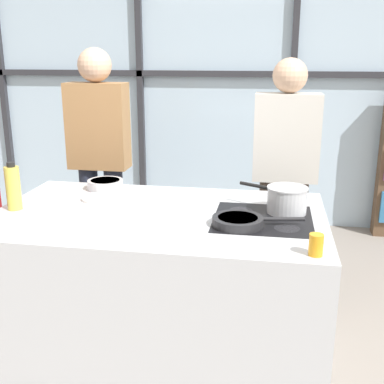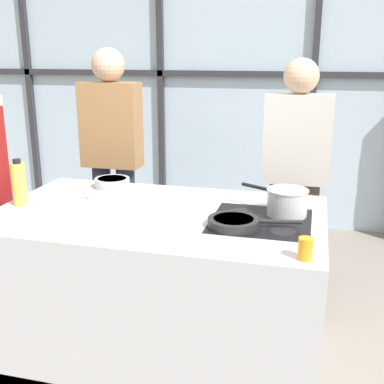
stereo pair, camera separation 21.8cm
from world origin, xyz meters
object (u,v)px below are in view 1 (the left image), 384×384
at_px(frying_pan, 239,221).
at_px(juice_glass_near, 316,245).
at_px(white_plate, 100,198).
at_px(oil_bottle, 13,188).
at_px(spectator_center_left, 285,164).
at_px(spectator_far_left, 99,151).
at_px(saucepan, 287,199).
at_px(mixing_bowl, 105,184).

distance_m(frying_pan, juice_glass_near, 0.48).
relative_size(white_plate, oil_bottle, 0.83).
bearing_deg(juice_glass_near, spectator_center_left, 94.47).
bearing_deg(spectator_far_left, frying_pan, 136.01).
height_order(spectator_center_left, saucepan, spectator_center_left).
bearing_deg(spectator_center_left, juice_glass_near, 94.47).
bearing_deg(juice_glass_near, mixing_bowl, 145.82).
bearing_deg(white_plate, oil_bottle, -146.63).
distance_m(white_plate, juice_glass_near, 1.38).
xyz_separation_m(spectator_center_left, oil_bottle, (-1.51, -1.06, 0.05)).
distance_m(spectator_center_left, mixing_bowl, 1.29).
relative_size(spectator_far_left, mixing_bowl, 7.81).
xyz_separation_m(spectator_center_left, juice_glass_near, (0.11, -1.44, -0.03)).
bearing_deg(mixing_bowl, spectator_far_left, 113.30).
relative_size(spectator_center_left, frying_pan, 3.65).
height_order(white_plate, juice_glass_near, juice_glass_near).
relative_size(white_plate, juice_glass_near, 2.32).
height_order(frying_pan, mixing_bowl, mixing_bowl).
relative_size(spectator_center_left, white_plate, 7.59).
bearing_deg(mixing_bowl, spectator_center_left, 26.66).
bearing_deg(juice_glass_near, frying_pan, 138.07).
relative_size(spectator_far_left, juice_glass_near, 18.29).
xyz_separation_m(spectator_far_left, juice_glass_near, (1.51, -1.44, -0.08)).
height_order(white_plate, mixing_bowl, mixing_bowl).
height_order(frying_pan, saucepan, saucepan).
height_order(spectator_center_left, frying_pan, spectator_center_left).
distance_m(mixing_bowl, oil_bottle, 0.61).
xyz_separation_m(spectator_far_left, white_plate, (0.29, -0.80, -0.12)).
xyz_separation_m(spectator_center_left, frying_pan, (-0.25, -1.11, -0.05)).
bearing_deg(spectator_center_left, spectator_far_left, 0.00).
relative_size(mixing_bowl, oil_bottle, 0.84).
bearing_deg(spectator_far_left, saucepan, 148.21).
bearing_deg(spectator_center_left, mixing_bowl, 26.66).
relative_size(spectator_center_left, juice_glass_near, 17.58).
height_order(saucepan, oil_bottle, oil_bottle).
relative_size(saucepan, oil_bottle, 1.41).
bearing_deg(mixing_bowl, frying_pan, -30.64).
distance_m(spectator_far_left, white_plate, 0.86).
xyz_separation_m(spectator_far_left, saucepan, (1.40, -0.86, -0.05)).
xyz_separation_m(white_plate, mixing_bowl, (-0.04, 0.22, 0.03)).
relative_size(spectator_far_left, white_plate, 7.90).
height_order(spectator_far_left, frying_pan, spectator_far_left).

